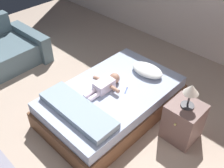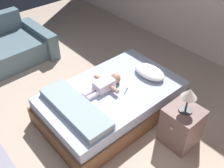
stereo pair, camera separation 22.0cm
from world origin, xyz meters
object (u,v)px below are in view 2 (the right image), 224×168
at_px(toothbrush, 126,90).
at_px(baby, 106,84).
at_px(pillow, 150,72).
at_px(lamp, 189,96).
at_px(nightstand, 181,126).
at_px(bed, 112,101).

bearing_deg(toothbrush, baby, -144.29).
distance_m(pillow, lamp, 0.96).
relative_size(pillow, toothbrush, 3.85).
bearing_deg(nightstand, bed, -162.01).
relative_size(baby, lamp, 1.84).
bearing_deg(pillow, baby, -106.57).
relative_size(bed, lamp, 6.08).
relative_size(pillow, nightstand, 0.92).
height_order(toothbrush, lamp, lamp).
xyz_separation_m(bed, toothbrush, (0.15, 0.13, 0.23)).
relative_size(pillow, baby, 0.83).
bearing_deg(lamp, baby, -161.60).
distance_m(baby, toothbrush, 0.29).
relative_size(bed, baby, 3.31).
xyz_separation_m(baby, lamp, (1.05, 0.35, 0.29)).
relative_size(baby, nightstand, 1.10).
height_order(toothbrush, nightstand, nightstand).
relative_size(toothbrush, nightstand, 0.24).
bearing_deg(pillow, toothbrush, -86.14).
bearing_deg(baby, bed, 22.88).
bearing_deg(pillow, nightstand, -20.50).
bearing_deg(baby, toothbrush, 35.71).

